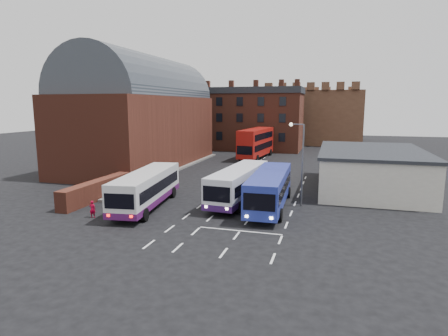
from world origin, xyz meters
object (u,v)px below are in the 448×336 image
(pedestrian_red, at_px, (92,209))
(bus_red_double, at_px, (256,143))
(bus_white_outbound, at_px, (147,186))
(bus_blue, at_px, (270,187))
(pedestrian_beige, at_px, (129,205))
(street_lamp, at_px, (300,156))
(bus_white_inbound, at_px, (239,182))

(pedestrian_red, bearing_deg, bus_red_double, -108.03)
(bus_white_outbound, bearing_deg, bus_blue, 6.61)
(bus_white_outbound, distance_m, pedestrian_beige, 2.55)
(pedestrian_beige, bearing_deg, bus_blue, 179.77)
(street_lamp, bearing_deg, bus_white_outbound, -161.96)
(bus_white_inbound, relative_size, street_lamp, 1.57)
(bus_red_double, relative_size, pedestrian_beige, 9.11)
(street_lamp, bearing_deg, pedestrian_beige, -154.38)
(bus_red_double, height_order, pedestrian_beige, bus_red_double)
(bus_red_double, relative_size, pedestrian_red, 9.09)
(bus_red_double, bearing_deg, bus_blue, 108.71)
(bus_red_double, bearing_deg, pedestrian_beige, 89.23)
(pedestrian_red, relative_size, pedestrian_beige, 1.00)
(bus_blue, bearing_deg, bus_red_double, -78.26)
(bus_blue, distance_m, pedestrian_red, 14.70)
(bus_white_inbound, distance_m, bus_red_double, 28.96)
(street_lamp, xyz_separation_m, pedestrian_beige, (-13.25, -6.36, -3.73))
(bus_white_inbound, height_order, pedestrian_red, bus_white_inbound)
(bus_white_inbound, bearing_deg, pedestrian_red, 43.63)
(pedestrian_red, xyz_separation_m, pedestrian_beige, (2.15, 1.86, -0.00))
(bus_white_inbound, distance_m, pedestrian_beige, 10.10)
(street_lamp, distance_m, pedestrian_red, 17.85)
(bus_white_inbound, bearing_deg, bus_red_double, -77.52)
(bus_white_inbound, height_order, pedestrian_beige, bus_white_inbound)
(bus_white_inbound, relative_size, bus_red_double, 0.92)
(pedestrian_beige, bearing_deg, bus_white_outbound, -127.71)
(bus_red_double, bearing_deg, street_lamp, 113.76)
(bus_white_outbound, distance_m, bus_red_double, 32.90)
(street_lamp, relative_size, pedestrian_red, 5.32)
(pedestrian_red, height_order, pedestrian_beige, pedestrian_red)
(bus_blue, distance_m, street_lamp, 3.80)
(bus_blue, bearing_deg, bus_white_inbound, -27.58)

